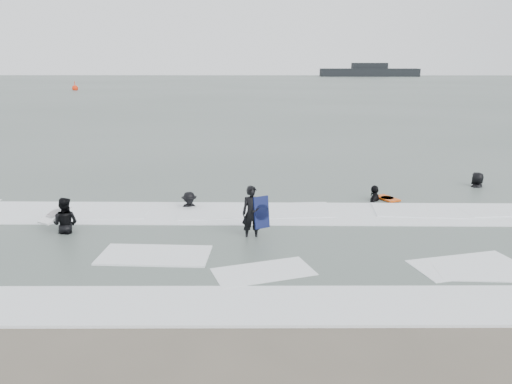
{
  "coord_description": "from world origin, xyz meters",
  "views": [
    {
      "loc": [
        0.22,
        -10.45,
        5.22
      ],
      "look_at": [
        0.0,
        5.0,
        1.1
      ],
      "focal_mm": 35.0,
      "sensor_mm": 36.0,
      "label": 1
    }
  ],
  "objects_px": {
    "surfer_breaker": "(189,210)",
    "vessel_horizon": "(369,72)",
    "surfer_centre": "(252,239)",
    "surfer_right_near": "(374,202)",
    "surfer_wading": "(66,234)",
    "surfer_right_far": "(477,188)",
    "buoy": "(75,88)"
  },
  "relations": [
    {
      "from": "surfer_right_far",
      "to": "vessel_horizon",
      "type": "distance_m",
      "value": 141.98
    },
    {
      "from": "surfer_centre",
      "to": "surfer_wading",
      "type": "bearing_deg",
      "value": 168.06
    },
    {
      "from": "buoy",
      "to": "surfer_right_near",
      "type": "bearing_deg",
      "value": -61.98
    },
    {
      "from": "surfer_wading",
      "to": "surfer_right_near",
      "type": "xyz_separation_m",
      "value": [
        10.31,
        3.74,
        0.0
      ]
    },
    {
      "from": "surfer_centre",
      "to": "surfer_right_near",
      "type": "bearing_deg",
      "value": 34.44
    },
    {
      "from": "vessel_horizon",
      "to": "surfer_right_near",
      "type": "bearing_deg",
      "value": -101.48
    },
    {
      "from": "surfer_breaker",
      "to": "surfer_right_far",
      "type": "distance_m",
      "value": 12.06
    },
    {
      "from": "surfer_wading",
      "to": "surfer_breaker",
      "type": "relative_size",
      "value": 1.13
    },
    {
      "from": "buoy",
      "to": "surfer_centre",
      "type": "bearing_deg",
      "value": -66.26
    },
    {
      "from": "vessel_horizon",
      "to": "surfer_wading",
      "type": "bearing_deg",
      "value": -105.03
    },
    {
      "from": "surfer_wading",
      "to": "surfer_right_near",
      "type": "relative_size",
      "value": 0.96
    },
    {
      "from": "surfer_wading",
      "to": "surfer_right_far",
      "type": "distance_m",
      "value": 16.16
    },
    {
      "from": "surfer_centre",
      "to": "surfer_right_near",
      "type": "distance_m",
      "value": 6.16
    },
    {
      "from": "surfer_centre",
      "to": "vessel_horizon",
      "type": "bearing_deg",
      "value": 69.23
    },
    {
      "from": "surfer_breaker",
      "to": "vessel_horizon",
      "type": "bearing_deg",
      "value": 53.42
    },
    {
      "from": "surfer_wading",
      "to": "surfer_right_near",
      "type": "bearing_deg",
      "value": -154.04
    },
    {
      "from": "surfer_breaker",
      "to": "vessel_horizon",
      "type": "height_order",
      "value": "vessel_horizon"
    },
    {
      "from": "surfer_wading",
      "to": "surfer_breaker",
      "type": "xyz_separation_m",
      "value": [
        3.45,
        2.58,
        0.0
      ]
    },
    {
      "from": "surfer_breaker",
      "to": "surfer_right_near",
      "type": "distance_m",
      "value": 6.96
    },
    {
      "from": "surfer_centre",
      "to": "surfer_right_far",
      "type": "distance_m",
      "value": 11.22
    },
    {
      "from": "surfer_centre",
      "to": "surfer_wading",
      "type": "distance_m",
      "value": 5.78
    },
    {
      "from": "surfer_wading",
      "to": "vessel_horizon",
      "type": "relative_size",
      "value": 0.06
    },
    {
      "from": "surfer_right_near",
      "to": "buoy",
      "type": "xyz_separation_m",
      "value": [
        -36.67,
        68.89,
        0.42
      ]
    },
    {
      "from": "buoy",
      "to": "vessel_horizon",
      "type": "distance_m",
      "value": 98.21
    },
    {
      "from": "surfer_centre",
      "to": "surfer_breaker",
      "type": "relative_size",
      "value": 1.1
    },
    {
      "from": "surfer_wading",
      "to": "surfer_right_far",
      "type": "height_order",
      "value": "surfer_right_far"
    },
    {
      "from": "buoy",
      "to": "vessel_horizon",
      "type": "xyz_separation_m",
      "value": [
        65.51,
        73.15,
        1.11
      ]
    },
    {
      "from": "surfer_wading",
      "to": "buoy",
      "type": "distance_m",
      "value": 77.27
    },
    {
      "from": "vessel_horizon",
      "to": "buoy",
      "type": "bearing_deg",
      "value": -131.85
    },
    {
      "from": "surfer_wading",
      "to": "vessel_horizon",
      "type": "height_order",
      "value": "vessel_horizon"
    },
    {
      "from": "surfer_wading",
      "to": "surfer_right_far",
      "type": "relative_size",
      "value": 0.94
    },
    {
      "from": "surfer_centre",
      "to": "surfer_breaker",
      "type": "height_order",
      "value": "surfer_centre"
    }
  ]
}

